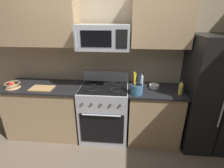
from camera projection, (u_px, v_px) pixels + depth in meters
ground_plane at (99, 166)px, 2.37m from camera, size 16.00×16.00×0.00m
wall_back at (106, 58)px, 2.85m from camera, size 8.00×0.10×2.60m
counter_left at (46, 110)px, 2.90m from camera, size 1.26×0.62×0.91m
range_oven at (104, 112)px, 2.81m from camera, size 0.76×0.66×1.09m
counter_right at (153, 115)px, 2.75m from camera, size 0.83×0.62×0.91m
refrigerator at (214, 95)px, 2.51m from camera, size 0.83×0.73×1.73m
microwave at (103, 37)px, 2.38m from camera, size 0.75×0.44×0.34m
upper_cabinets_left at (36, 19)px, 2.49m from camera, size 1.25×0.34×0.79m
upper_cabinets_right at (162, 19)px, 2.34m from camera, size 0.82×0.34×0.79m
utensil_crock at (137, 88)px, 2.42m from camera, size 0.18×0.18×0.33m
fruit_basket at (12, 85)px, 2.63m from camera, size 0.23×0.23×0.10m
cutting_board at (42, 88)px, 2.61m from camera, size 0.35×0.23×0.02m
bottle_vinegar at (141, 80)px, 2.67m from camera, size 0.07×0.07×0.22m
bottle_oil at (181, 88)px, 2.39m from camera, size 0.06×0.06×0.21m
prep_bowl at (154, 86)px, 2.63m from camera, size 0.16×0.16×0.06m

